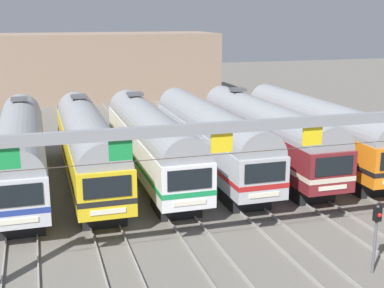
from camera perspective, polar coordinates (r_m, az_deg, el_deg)
The scene contains 11 objects.
ground_plane at distance 35.19m, azimuth -1.29°, elevation -3.49°, with size 160.00×160.00×0.00m, color slate.
track_bed at distance 51.24m, azimuth -6.41°, elevation 2.08°, with size 21.77×70.00×0.15m.
commuter_train_silver at distance 33.31m, azimuth -18.35°, elevation -0.42°, with size 2.88×18.06×5.05m.
commuter_train_yellow at distance 33.41m, azimuth -11.41°, elevation 0.07°, with size 2.88×18.06×5.05m.
commuter_train_white at distance 34.01m, azimuth -4.60°, elevation 0.54°, with size 2.88×18.06×5.05m.
commuter_train_stainless at distance 35.06m, azimuth 1.88°, elevation 0.99°, with size 2.88×18.06×4.77m.
commuter_train_maroon at distance 36.54m, azimuth 7.92°, elevation 1.40°, with size 2.88×18.06×5.05m.
commuter_train_orange at distance 38.38m, azimuth 13.43°, elevation 1.75°, with size 2.88×18.06×4.77m.
catenary_gantry at distance 21.52m, azimuth 8.36°, elevation -0.21°, with size 25.51×0.44×6.97m.
yard_signal_mast at distance 22.89m, azimuth 19.62°, elevation -8.58°, with size 0.28×0.35×3.01m.
maintenance_building at distance 69.04m, azimuth -9.40°, elevation 8.47°, with size 28.30×10.00×8.32m, color gray.
Camera 1 is at (-8.98, -32.34, 10.56)m, focal length 48.50 mm.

